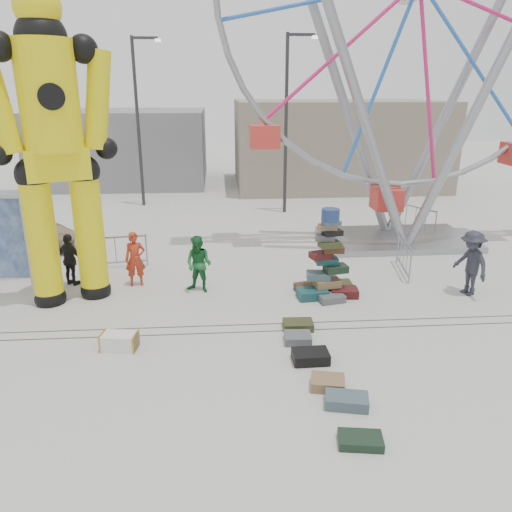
{
  "coord_description": "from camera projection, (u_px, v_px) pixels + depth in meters",
  "views": [
    {
      "loc": [
        -0.13,
        -10.41,
        5.71
      ],
      "look_at": [
        0.78,
        1.81,
        1.56
      ],
      "focal_mm": 35.0,
      "sensor_mm": 36.0,
      "label": 1
    }
  ],
  "objects": [
    {
      "name": "ground",
      "position": [
        228.0,
        345.0,
        11.67
      ],
      "size": [
        90.0,
        90.0,
        0.0
      ],
      "primitive_type": "plane",
      "color": "#9E9E99",
      "rests_on": "ground"
    },
    {
      "name": "track_line_near",
      "position": [
        228.0,
        333.0,
        12.24
      ],
      "size": [
        40.0,
        0.04,
        0.01
      ],
      "primitive_type": "cube",
      "color": "#47443F",
      "rests_on": "ground"
    },
    {
      "name": "track_line_far",
      "position": [
        228.0,
        325.0,
        12.62
      ],
      "size": [
        40.0,
        0.04,
        0.01
      ],
      "primitive_type": "cube",
      "color": "#47443F",
      "rests_on": "ground"
    },
    {
      "name": "building_right",
      "position": [
        336.0,
        143.0,
        30.26
      ],
      "size": [
        12.0,
        8.0,
        5.0
      ],
      "primitive_type": "cube",
      "color": "gray",
      "rests_on": "ground"
    },
    {
      "name": "building_left",
      "position": [
        125.0,
        147.0,
        31.33
      ],
      "size": [
        10.0,
        8.0,
        4.4
      ],
      "primitive_type": "cube",
      "color": "gray",
      "rests_on": "ground"
    },
    {
      "name": "lamp_post_right",
      "position": [
        288.0,
        116.0,
        22.74
      ],
      "size": [
        1.41,
        0.25,
        8.0
      ],
      "color": "#2D2D30",
      "rests_on": "ground"
    },
    {
      "name": "lamp_post_left",
      "position": [
        139.0,
        114.0,
        24.13
      ],
      "size": [
        1.41,
        0.25,
        8.0
      ],
      "color": "#2D2D30",
      "rests_on": "ground"
    },
    {
      "name": "suitcase_tower",
      "position": [
        327.0,
        271.0,
        14.29
      ],
      "size": [
        1.8,
        1.6,
        2.56
      ],
      "rotation": [
        0.0,
        0.0,
        0.07
      ],
      "color": "#18454A",
      "rests_on": "ground"
    },
    {
      "name": "crash_test_dummy",
      "position": [
        54.0,
        141.0,
        12.81
      ],
      "size": [
        3.26,
        1.78,
        8.35
      ],
      "rotation": [
        0.0,
        0.0,
        0.39
      ],
      "color": "black",
      "rests_on": "ground"
    },
    {
      "name": "ferris_wheel",
      "position": [
        416.0,
        19.0,
        16.9
      ],
      "size": [
        13.86,
        3.47,
        16.08
      ],
      "rotation": [
        0.0,
        0.0,
        0.01
      ],
      "color": "gray",
      "rests_on": "ground"
    },
    {
      "name": "steamer_trunk",
      "position": [
        119.0,
        341.0,
        11.44
      ],
      "size": [
        0.87,
        0.58,
        0.38
      ],
      "primitive_type": "cube",
      "rotation": [
        0.0,
        0.0,
        -0.15
      ],
      "color": "silver",
      "rests_on": "ground"
    },
    {
      "name": "row_case_0",
      "position": [
        298.0,
        325.0,
        12.42
      ],
      "size": [
        0.75,
        0.53,
        0.2
      ],
      "primitive_type": "cube",
      "rotation": [
        0.0,
        0.0,
        -0.03
      ],
      "color": "#363B1D",
      "rests_on": "ground"
    },
    {
      "name": "row_case_1",
      "position": [
        298.0,
        338.0,
        11.77
      ],
      "size": [
        0.66,
        0.57,
        0.2
      ],
      "primitive_type": "cube",
      "rotation": [
        0.0,
        0.0,
        -0.07
      ],
      "color": "#57595E",
      "rests_on": "ground"
    },
    {
      "name": "row_case_2",
      "position": [
        311.0,
        356.0,
        10.92
      ],
      "size": [
        0.8,
        0.56,
        0.25
      ],
      "primitive_type": "cube",
      "rotation": [
        0.0,
        0.0,
        0.02
      ],
      "color": "black",
      "rests_on": "ground"
    },
    {
      "name": "row_case_3",
      "position": [
        328.0,
        383.0,
        9.97
      ],
      "size": [
        0.76,
        0.65,
        0.22
      ],
      "primitive_type": "cube",
      "rotation": [
        0.0,
        0.0,
        -0.21
      ],
      "color": "olive",
      "rests_on": "ground"
    },
    {
      "name": "row_case_4",
      "position": [
        347.0,
        401.0,
        9.39
      ],
      "size": [
        0.89,
        0.64,
        0.23
      ],
      "primitive_type": "cube",
      "rotation": [
        0.0,
        0.0,
        -0.22
      ],
      "color": "#455963",
      "rests_on": "ground"
    },
    {
      "name": "row_case_5",
      "position": [
        360.0,
        440.0,
        8.39
      ],
      "size": [
        0.8,
        0.56,
        0.16
      ],
      "primitive_type": "cube",
      "rotation": [
        0.0,
        0.0,
        -0.15
      ],
      "color": "black",
      "rests_on": "ground"
    },
    {
      "name": "barricade_dummy_b",
      "position": [
        2.0,
        263.0,
        15.44
      ],
      "size": [
        2.0,
        0.18,
        1.1
      ],
      "primitive_type": null,
      "rotation": [
        0.0,
        0.0,
        0.04
      ],
      "color": "gray",
      "rests_on": "ground"
    },
    {
      "name": "barricade_dummy_c",
      "position": [
        116.0,
        252.0,
        16.52
      ],
      "size": [
        2.0,
        0.36,
        1.1
      ],
      "primitive_type": null,
      "rotation": [
        0.0,
        0.0,
        0.13
      ],
      "color": "gray",
      "rests_on": "ground"
    },
    {
      "name": "barricade_wheel_front",
      "position": [
        404.0,
        256.0,
        16.1
      ],
      "size": [
        0.41,
        1.99,
        1.1
      ],
      "primitive_type": null,
      "rotation": [
        0.0,
        0.0,
        1.41
      ],
      "color": "gray",
      "rests_on": "ground"
    },
    {
      "name": "barricade_wheel_back",
      "position": [
        415.0,
        219.0,
        20.63
      ],
      "size": [
        1.05,
        1.8,
        1.1
      ],
      "primitive_type": null,
      "rotation": [
        0.0,
        0.0,
        -1.07
      ],
      "color": "gray",
      "rests_on": "ground"
    },
    {
      "name": "pedestrian_red",
      "position": [
        135.0,
        259.0,
        14.95
      ],
      "size": [
        0.66,
        0.49,
        1.67
      ],
      "primitive_type": "imported",
      "rotation": [
        0.0,
        0.0,
        0.15
      ],
      "color": "#A42C17",
      "rests_on": "ground"
    },
    {
      "name": "pedestrian_green",
      "position": [
        199.0,
        264.0,
        14.49
      ],
      "size": [
        1.01,
        0.93,
        1.68
      ],
      "primitive_type": "imported",
      "rotation": [
        0.0,
        0.0,
        -0.44
      ],
      "color": "#18612A",
      "rests_on": "ground"
    },
    {
      "name": "pedestrian_black",
      "position": [
        70.0,
        260.0,
        14.99
      ],
      "size": [
        1.01,
        0.79,
        1.61
      ],
      "primitive_type": "imported",
      "rotation": [
        0.0,
        0.0,
        2.65
      ],
      "color": "black",
      "rests_on": "ground"
    },
    {
      "name": "pedestrian_grey",
      "position": [
        471.0,
        263.0,
        14.25
      ],
      "size": [
        0.99,
        1.37,
        1.91
      ],
      "primitive_type": "imported",
      "rotation": [
        0.0,
        0.0,
        -1.32
      ],
      "color": "#22242D",
      "rests_on": "ground"
    },
    {
      "name": "parked_suv",
      "position": [
        8.0,
        237.0,
        17.87
      ],
      "size": [
        4.99,
        3.29,
        1.27
      ],
      "primitive_type": "imported",
      "rotation": [
        0.0,
        0.0,
        1.85
      ],
      "color": "tan",
      "rests_on": "ground"
    }
  ]
}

